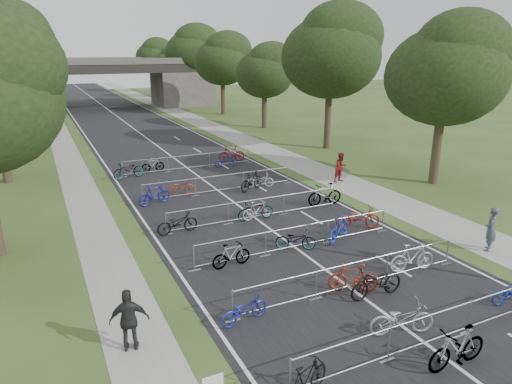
# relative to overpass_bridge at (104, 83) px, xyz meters

# --- Properties ---
(road) EXTENTS (11.00, 140.00, 0.01)m
(road) POSITION_rel_overpass_bridge_xyz_m (0.00, -15.00, -3.53)
(road) COLOR black
(road) RESTS_ON ground
(sidewalk_right) EXTENTS (3.00, 140.00, 0.01)m
(sidewalk_right) POSITION_rel_overpass_bridge_xyz_m (8.00, -15.00, -3.53)
(sidewalk_right) COLOR gray
(sidewalk_right) RESTS_ON ground
(sidewalk_left) EXTENTS (2.00, 140.00, 0.01)m
(sidewalk_left) POSITION_rel_overpass_bridge_xyz_m (-7.50, -15.00, -3.53)
(sidewalk_left) COLOR gray
(sidewalk_left) RESTS_ON ground
(lane_markings) EXTENTS (0.12, 140.00, 0.00)m
(lane_markings) POSITION_rel_overpass_bridge_xyz_m (0.00, -15.00, -3.53)
(lane_markings) COLOR silver
(lane_markings) RESTS_ON ground
(overpass_bridge) EXTENTS (31.00, 8.00, 7.05)m
(overpass_bridge) POSITION_rel_overpass_bridge_xyz_m (0.00, 0.00, 0.00)
(overpass_bridge) COLOR #47433F
(overpass_bridge) RESTS_ON ground
(tree_right_0) EXTENTS (7.17, 7.17, 10.93)m
(tree_right_0) POSITION_rel_overpass_bridge_xyz_m (13.11, -49.07, 3.39)
(tree_right_0) COLOR #33261C
(tree_right_0) RESTS_ON ground
(tree_right_1) EXTENTS (8.18, 8.18, 12.47)m
(tree_right_1) POSITION_rel_overpass_bridge_xyz_m (13.11, -37.07, 4.37)
(tree_right_1) COLOR #33261C
(tree_right_1) RESTS_ON ground
(tree_right_2) EXTENTS (6.16, 6.16, 9.39)m
(tree_right_2) POSITION_rel_overpass_bridge_xyz_m (13.11, -25.07, 2.41)
(tree_right_2) COLOR #33261C
(tree_right_2) RESTS_ON ground
(tree_left_3) EXTENTS (6.72, 6.72, 10.25)m
(tree_left_3) POSITION_rel_overpass_bridge_xyz_m (-11.39, -13.07, 2.96)
(tree_left_3) COLOR #33261C
(tree_left_3) RESTS_ON ground
(tree_right_3) EXTENTS (7.17, 7.17, 10.93)m
(tree_right_3) POSITION_rel_overpass_bridge_xyz_m (13.11, -13.07, 3.39)
(tree_right_3) COLOR #33261C
(tree_right_3) RESTS_ON ground
(tree_left_4) EXTENTS (7.56, 7.56, 11.53)m
(tree_left_4) POSITION_rel_overpass_bridge_xyz_m (-11.39, -1.07, 3.77)
(tree_left_4) COLOR #33261C
(tree_left_4) RESTS_ON ground
(tree_right_4) EXTENTS (8.18, 8.18, 12.47)m
(tree_right_4) POSITION_rel_overpass_bridge_xyz_m (13.11, -1.07, 4.37)
(tree_right_4) COLOR #33261C
(tree_right_4) RESTS_ON ground
(tree_left_5) EXTENTS (8.40, 8.40, 12.81)m
(tree_left_5) POSITION_rel_overpass_bridge_xyz_m (-11.39, 10.93, 4.58)
(tree_left_5) COLOR #33261C
(tree_left_5) RESTS_ON ground
(tree_right_5) EXTENTS (6.16, 6.16, 9.39)m
(tree_right_5) POSITION_rel_overpass_bridge_xyz_m (13.11, 10.93, 2.41)
(tree_right_5) COLOR #33261C
(tree_right_5) RESTS_ON ground
(tree_left_6) EXTENTS (6.72, 6.72, 10.25)m
(tree_left_6) POSITION_rel_overpass_bridge_xyz_m (-11.39, 22.93, 2.96)
(tree_left_6) COLOR #33261C
(tree_left_6) RESTS_ON ground
(tree_right_6) EXTENTS (7.17, 7.17, 10.93)m
(tree_right_6) POSITION_rel_overpass_bridge_xyz_m (13.11, 22.93, 3.39)
(tree_right_6) COLOR #33261C
(tree_right_6) RESTS_ON ground
(barrier_row_1) EXTENTS (9.70, 0.08, 1.10)m
(barrier_row_1) POSITION_rel_overpass_bridge_xyz_m (0.00, -61.40, -2.99)
(barrier_row_1) COLOR #A2A4AA
(barrier_row_1) RESTS_ON ground
(barrier_row_2) EXTENTS (9.70, 0.08, 1.10)m
(barrier_row_2) POSITION_rel_overpass_bridge_xyz_m (0.00, -57.80, -2.99)
(barrier_row_2) COLOR #A2A4AA
(barrier_row_2) RESTS_ON ground
(barrier_row_3) EXTENTS (9.70, 0.08, 1.10)m
(barrier_row_3) POSITION_rel_overpass_bridge_xyz_m (0.00, -54.00, -2.99)
(barrier_row_3) COLOR #A2A4AA
(barrier_row_3) RESTS_ON ground
(barrier_row_4) EXTENTS (9.70, 0.08, 1.10)m
(barrier_row_4) POSITION_rel_overpass_bridge_xyz_m (0.00, -50.00, -2.99)
(barrier_row_4) COLOR #A2A4AA
(barrier_row_4) RESTS_ON ground
(barrier_row_5) EXTENTS (9.70, 0.08, 1.10)m
(barrier_row_5) POSITION_rel_overpass_bridge_xyz_m (0.00, -45.00, -2.99)
(barrier_row_5) COLOR #A2A4AA
(barrier_row_5) RESTS_ON ground
(barrier_row_6) EXTENTS (9.70, 0.08, 1.10)m
(barrier_row_6) POSITION_rel_overpass_bridge_xyz_m (0.00, -39.00, -2.99)
(barrier_row_6) COLOR #A2A4AA
(barrier_row_6) RESTS_ON ground
(bike_4) EXTENTS (1.76, 1.06, 1.02)m
(bike_4) POSITION_rel_overpass_bridge_xyz_m (-4.30, -61.62, -3.02)
(bike_4) COLOR black
(bike_4) RESTS_ON ground
(bike_5) EXTENTS (2.12, 1.25, 1.05)m
(bike_5) POSITION_rel_overpass_bridge_xyz_m (-0.33, -60.59, -3.01)
(bike_5) COLOR #99989F
(bike_5) RESTS_ON ground
(bike_6) EXTENTS (2.00, 0.60, 1.19)m
(bike_6) POSITION_rel_overpass_bridge_xyz_m (-0.06, -62.38, -2.94)
(bike_6) COLOR #A2A4AA
(bike_6) RESTS_ON ground
(bike_8) EXTENTS (1.75, 0.85, 0.88)m
(bike_8) POSITION_rel_overpass_bridge_xyz_m (-4.29, -57.98, -3.09)
(bike_8) COLOR #1B2999
(bike_8) RESTS_ON ground
(bike_9) EXTENTS (1.75, 1.28, 1.04)m
(bike_9) POSITION_rel_overpass_bridge_xyz_m (-0.06, -57.90, -3.01)
(bike_9) COLOR #9B2B16
(bike_9) RESTS_ON ground
(bike_10) EXTENTS (2.10, 0.77, 1.10)m
(bike_10) POSITION_rel_overpass_bridge_xyz_m (0.41, -58.59, -2.99)
(bike_10) COLOR black
(bike_10) RESTS_ON ground
(bike_11) EXTENTS (1.95, 0.88, 1.13)m
(bike_11) POSITION_rel_overpass_bridge_xyz_m (2.92, -57.64, -2.97)
(bike_11) COLOR #ADAEB5
(bike_11) RESTS_ON ground
(bike_12) EXTENTS (1.67, 0.57, 0.99)m
(bike_12) POSITION_rel_overpass_bridge_xyz_m (-3.18, -54.29, -3.04)
(bike_12) COLOR #A2A4AA
(bike_12) RESTS_ON ground
(bike_13) EXTENTS (1.77, 1.34, 0.89)m
(bike_13) POSITION_rel_overpass_bridge_xyz_m (-0.08, -53.95, -3.09)
(bike_13) COLOR #A2A4AA
(bike_13) RESTS_ON ground
(bike_14) EXTENTS (1.92, 1.37, 1.14)m
(bike_14) POSITION_rel_overpass_bridge_xyz_m (2.13, -54.02, -2.96)
(bike_14) COLOR #1D34A0
(bike_14) RESTS_ON ground
(bike_15) EXTENTS (2.21, 1.35, 1.09)m
(bike_15) POSITION_rel_overpass_bridge_xyz_m (3.81, -53.22, -2.99)
(bike_15) COLOR maroon
(bike_15) RESTS_ON ground
(bike_16) EXTENTS (2.01, 0.85, 1.03)m
(bike_16) POSITION_rel_overpass_bridge_xyz_m (-4.11, -50.05, -3.02)
(bike_16) COLOR black
(bike_16) RESTS_ON ground
(bike_17) EXTENTS (1.63, 0.53, 0.97)m
(bike_17) POSITION_rel_overpass_bridge_xyz_m (0.00, -50.03, -3.05)
(bike_17) COLOR #A5A5AC
(bike_17) RESTS_ON ground
(bike_18) EXTENTS (1.89, 0.69, 0.98)m
(bike_18) POSITION_rel_overpass_bridge_xyz_m (-0.06, -50.02, -3.04)
(bike_18) COLOR #A2A4AA
(bike_18) RESTS_ON ground
(bike_19) EXTENTS (2.07, 0.72, 1.22)m
(bike_19) POSITION_rel_overpass_bridge_xyz_m (4.30, -49.64, -2.92)
(bike_19) COLOR #A2A4AA
(bike_19) RESTS_ON ground
(bike_20) EXTENTS (1.99, 1.02, 1.15)m
(bike_20) POSITION_rel_overpass_bridge_xyz_m (-4.06, -45.50, -2.96)
(bike_20) COLOR navy
(bike_20) RESTS_ON ground
(bike_21) EXTENTS (1.78, 0.86, 0.90)m
(bike_21) POSITION_rel_overpass_bridge_xyz_m (-2.29, -44.36, -3.08)
(bike_21) COLOR #993416
(bike_21) RESTS_ON ground
(bike_22) EXTENTS (2.04, 1.38, 1.20)m
(bike_22) POSITION_rel_overpass_bridge_xyz_m (1.86, -45.44, -2.93)
(bike_22) COLOR black
(bike_22) RESTS_ON ground
(bike_23) EXTENTS (1.79, 0.99, 0.89)m
(bike_23) POSITION_rel_overpass_bridge_xyz_m (2.61, -45.08, -3.09)
(bike_23) COLOR silver
(bike_23) RESTS_ON ground
(bike_24) EXTENTS (2.26, 1.30, 1.13)m
(bike_24) POSITION_rel_overpass_bridge_xyz_m (-4.30, -39.47, -2.97)
(bike_24) COLOR #A2A4AA
(bike_24) RESTS_ON ground
(bike_25) EXTENTS (1.70, 0.69, 0.99)m
(bike_25) POSITION_rel_overpass_bridge_xyz_m (-2.47, -38.49, -3.04)
(bike_25) COLOR #A2A4AA
(bike_25) RESTS_ON ground
(bike_26) EXTENTS (1.75, 0.71, 0.90)m
(bike_26) POSITION_rel_overpass_bridge_xyz_m (2.68, -39.32, -3.08)
(bike_26) COLOR navy
(bike_26) RESTS_ON ground
(bike_27) EXTENTS (2.07, 0.95, 1.20)m
(bike_27) POSITION_rel_overpass_bridge_xyz_m (3.65, -38.04, -2.93)
(bike_27) COLOR maroon
(bike_27) RESTS_ON ground
(pedestrian_a) EXTENTS (0.84, 0.76, 1.93)m
(pedestrian_a) POSITION_rel_overpass_bridge_xyz_m (7.25, -57.60, -2.57)
(pedestrian_a) COLOR #364251
(pedestrian_a) RESTS_ON ground
(pedestrian_b) EXTENTS (1.05, 0.89, 1.91)m
(pedestrian_b) POSITION_rel_overpass_bridge_xyz_m (7.83, -46.21, -2.58)
(pedestrian_b) COLOR maroon
(pedestrian_b) RESTS_ON ground
(pedestrian_c) EXTENTS (1.18, 0.70, 1.88)m
(pedestrian_c) POSITION_rel_overpass_bridge_xyz_m (-7.74, -57.83, -2.59)
(pedestrian_c) COLOR #242427
(pedestrian_c) RESTS_ON ground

